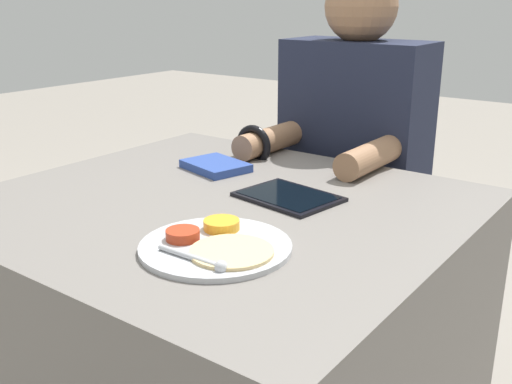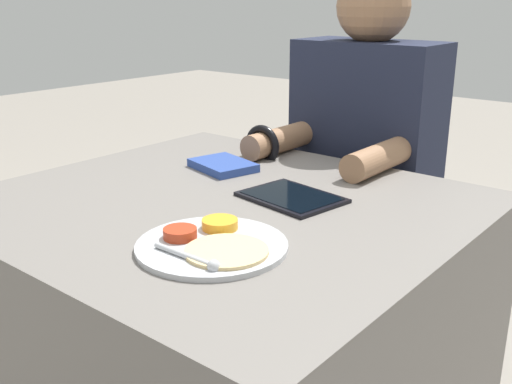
{
  "view_description": "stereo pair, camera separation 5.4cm",
  "coord_description": "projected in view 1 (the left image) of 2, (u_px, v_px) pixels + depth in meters",
  "views": [
    {
      "loc": [
        0.79,
        -0.93,
        1.13
      ],
      "look_at": [
        0.14,
        -0.05,
        0.77
      ],
      "focal_mm": 42.0,
      "sensor_mm": 36.0,
      "label": 1
    },
    {
      "loc": [
        0.83,
        -0.89,
        1.13
      ],
      "look_at": [
        0.14,
        -0.05,
        0.77
      ],
      "focal_mm": 42.0,
      "sensor_mm": 36.0,
      "label": 2
    }
  ],
  "objects": [
    {
      "name": "dining_table",
      "position": [
        221.0,
        345.0,
        1.39
      ],
      "size": [
        1.0,
        0.92,
        0.71
      ],
      "color": "slate",
      "rests_on": "ground_plane"
    },
    {
      "name": "thali_tray",
      "position": [
        215.0,
        245.0,
        1.03
      ],
      "size": [
        0.27,
        0.27,
        0.03
      ],
      "color": "#B7BABF",
      "rests_on": "dining_table"
    },
    {
      "name": "red_notebook",
      "position": [
        216.0,
        166.0,
        1.51
      ],
      "size": [
        0.18,
        0.15,
        0.02
      ],
      "color": "silver",
      "rests_on": "dining_table"
    },
    {
      "name": "tablet_device",
      "position": [
        288.0,
        197.0,
        1.29
      ],
      "size": [
        0.23,
        0.18,
        0.01
      ],
      "color": "black",
      "rests_on": "dining_table"
    },
    {
      "name": "person_diner",
      "position": [
        351.0,
        193.0,
        1.8
      ],
      "size": [
        0.41,
        0.45,
        1.21
      ],
      "color": "black",
      "rests_on": "ground_plane"
    }
  ]
}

